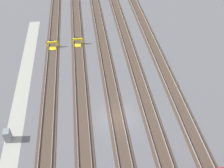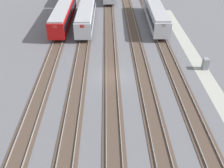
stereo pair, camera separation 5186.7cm
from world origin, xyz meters
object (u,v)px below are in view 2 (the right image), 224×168
object	(u,v)px
subway_car_front_row_left_inner	(155,13)
subway_car_front_row_centre	(64,14)
subway_car_front_row_leftmost	(86,14)
electrical_cabinet	(205,64)

from	to	relation	value
subway_car_front_row_left_inner	subway_car_front_row_centre	world-z (taller)	same
subway_car_front_row_leftmost	subway_car_front_row_left_inner	xyz separation A→B (m)	(-0.00, -13.08, 0.00)
subway_car_front_row_centre	electrical_cabinet	world-z (taller)	subway_car_front_row_centre
subway_car_front_row_centre	subway_car_front_row_left_inner	bearing A→B (deg)	-90.00
subway_car_front_row_left_inner	subway_car_front_row_leftmost	bearing A→B (deg)	90.00
subway_car_front_row_centre	electrical_cabinet	size ratio (longest dim) A/B	11.27
electrical_cabinet	subway_car_front_row_centre	bearing A→B (deg)	51.16
subway_car_front_row_leftmost	electrical_cabinet	world-z (taller)	subway_car_front_row_leftmost
subway_car_front_row_centre	subway_car_front_row_leftmost	bearing A→B (deg)	-90.00
subway_car_front_row_leftmost	electrical_cabinet	bearing A→B (deg)	-135.10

